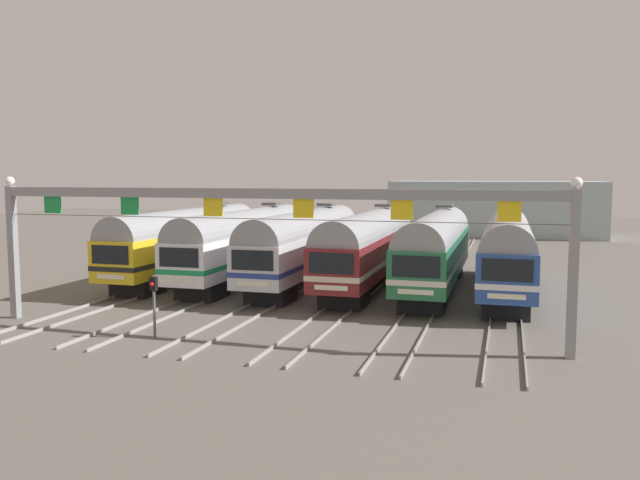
{
  "coord_description": "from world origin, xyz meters",
  "views": [
    {
      "loc": [
        10.38,
        -39.61,
        7.02
      ],
      "look_at": [
        -1.68,
        2.02,
        2.7
      ],
      "focal_mm": 36.38,
      "sensor_mm": 36.0,
      "label": 1
    }
  ],
  "objects_px": {
    "commuter_train_yellow": "(188,239)",
    "commuter_train_silver": "(305,243)",
    "commuter_train_blue": "(508,249)",
    "commuter_train_white": "(245,241)",
    "commuter_train_maroon": "(369,245)",
    "commuter_train_green": "(436,247)",
    "yard_signal_mast": "(154,294)",
    "catenary_gantry": "(257,214)"
  },
  "relations": [
    {
      "from": "commuter_train_white",
      "to": "catenary_gantry",
      "type": "bearing_deg",
      "value": -65.07
    },
    {
      "from": "commuter_train_yellow",
      "to": "commuter_train_blue",
      "type": "relative_size",
      "value": 1.0
    },
    {
      "from": "commuter_train_maroon",
      "to": "commuter_train_blue",
      "type": "relative_size",
      "value": 1.0
    },
    {
      "from": "commuter_train_silver",
      "to": "commuter_train_white",
      "type": "bearing_deg",
      "value": 180.0
    },
    {
      "from": "commuter_train_blue",
      "to": "yard_signal_mast",
      "type": "bearing_deg",
      "value": -134.07
    },
    {
      "from": "commuter_train_yellow",
      "to": "commuter_train_maroon",
      "type": "distance_m",
      "value": 12.55
    },
    {
      "from": "commuter_train_blue",
      "to": "catenary_gantry",
      "type": "bearing_deg",
      "value": -127.77
    },
    {
      "from": "commuter_train_maroon",
      "to": "commuter_train_silver",
      "type": "bearing_deg",
      "value": 180.0
    },
    {
      "from": "commuter_train_green",
      "to": "catenary_gantry",
      "type": "height_order",
      "value": "catenary_gantry"
    },
    {
      "from": "commuter_train_silver",
      "to": "yard_signal_mast",
      "type": "height_order",
      "value": "commuter_train_silver"
    },
    {
      "from": "commuter_train_yellow",
      "to": "commuter_train_green",
      "type": "relative_size",
      "value": 1.0
    },
    {
      "from": "commuter_train_silver",
      "to": "commuter_train_blue",
      "type": "height_order",
      "value": "commuter_train_silver"
    },
    {
      "from": "yard_signal_mast",
      "to": "catenary_gantry",
      "type": "bearing_deg",
      "value": 21.3
    },
    {
      "from": "commuter_train_blue",
      "to": "yard_signal_mast",
      "type": "relative_size",
      "value": 6.63
    },
    {
      "from": "commuter_train_white",
      "to": "commuter_train_blue",
      "type": "distance_m",
      "value": 16.73
    },
    {
      "from": "commuter_train_white",
      "to": "commuter_train_maroon",
      "type": "bearing_deg",
      "value": 0.0
    },
    {
      "from": "commuter_train_maroon",
      "to": "commuter_train_yellow",
      "type": "bearing_deg",
      "value": 180.0
    },
    {
      "from": "commuter_train_blue",
      "to": "catenary_gantry",
      "type": "relative_size",
      "value": 0.69
    },
    {
      "from": "catenary_gantry",
      "to": "yard_signal_mast",
      "type": "bearing_deg",
      "value": -158.7
    },
    {
      "from": "commuter_train_blue",
      "to": "commuter_train_yellow",
      "type": "bearing_deg",
      "value": 179.99
    },
    {
      "from": "commuter_train_white",
      "to": "catenary_gantry",
      "type": "height_order",
      "value": "catenary_gantry"
    },
    {
      "from": "commuter_train_silver",
      "to": "commuter_train_green",
      "type": "xyz_separation_m",
      "value": [
        8.37,
        0.0,
        0.0
      ]
    },
    {
      "from": "commuter_train_green",
      "to": "commuter_train_blue",
      "type": "bearing_deg",
      "value": -0.06
    },
    {
      "from": "commuter_train_silver",
      "to": "commuter_train_blue",
      "type": "relative_size",
      "value": 1.0
    },
    {
      "from": "commuter_train_silver",
      "to": "yard_signal_mast",
      "type": "bearing_deg",
      "value": -97.87
    },
    {
      "from": "commuter_train_white",
      "to": "commuter_train_green",
      "type": "distance_m",
      "value": 12.55
    },
    {
      "from": "commuter_train_blue",
      "to": "catenary_gantry",
      "type": "distance_m",
      "value": 17.28
    },
    {
      "from": "commuter_train_yellow",
      "to": "yard_signal_mast",
      "type": "xyz_separation_m",
      "value": [
        6.27,
        -15.13,
        -0.78
      ]
    },
    {
      "from": "commuter_train_maroon",
      "to": "catenary_gantry",
      "type": "xyz_separation_m",
      "value": [
        -2.09,
        -13.5,
        2.67
      ]
    },
    {
      "from": "commuter_train_yellow",
      "to": "commuter_train_maroon",
      "type": "height_order",
      "value": "same"
    },
    {
      "from": "commuter_train_yellow",
      "to": "commuter_train_blue",
      "type": "bearing_deg",
      "value": -0.01
    },
    {
      "from": "commuter_train_yellow",
      "to": "commuter_train_silver",
      "type": "distance_m",
      "value": 8.37
    },
    {
      "from": "commuter_train_silver",
      "to": "yard_signal_mast",
      "type": "xyz_separation_m",
      "value": [
        -2.09,
        -15.13,
        -0.78
      ]
    },
    {
      "from": "commuter_train_yellow",
      "to": "commuter_train_green",
      "type": "xyz_separation_m",
      "value": [
        16.73,
        0.0,
        0.0
      ]
    },
    {
      "from": "commuter_train_blue",
      "to": "commuter_train_silver",
      "type": "bearing_deg",
      "value": 179.98
    },
    {
      "from": "commuter_train_green",
      "to": "yard_signal_mast",
      "type": "distance_m",
      "value": 18.41
    },
    {
      "from": "commuter_train_maroon",
      "to": "yard_signal_mast",
      "type": "xyz_separation_m",
      "value": [
        -6.27,
        -15.13,
        -0.78
      ]
    },
    {
      "from": "commuter_train_green",
      "to": "catenary_gantry",
      "type": "distance_m",
      "value": 15.12
    },
    {
      "from": "catenary_gantry",
      "to": "yard_signal_mast",
      "type": "distance_m",
      "value": 5.66
    },
    {
      "from": "commuter_train_yellow",
      "to": "yard_signal_mast",
      "type": "distance_m",
      "value": 16.4
    },
    {
      "from": "commuter_train_yellow",
      "to": "commuter_train_green",
      "type": "bearing_deg",
      "value": 0.0
    },
    {
      "from": "commuter_train_maroon",
      "to": "catenary_gantry",
      "type": "bearing_deg",
      "value": -98.81
    }
  ]
}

